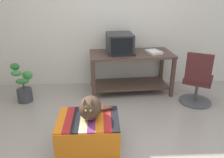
% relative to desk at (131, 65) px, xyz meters
% --- Properties ---
extents(ground_plane, '(14.00, 14.00, 0.00)m').
position_rel_desk_xyz_m(ground_plane, '(-0.33, -1.60, -0.50)').
color(ground_plane, '#9E9389').
extents(back_wall, '(8.00, 0.10, 2.60)m').
position_rel_desk_xyz_m(back_wall, '(-0.33, 0.45, 0.80)').
color(back_wall, silver).
rests_on(back_wall, ground_plane).
extents(desk, '(1.48, 0.77, 0.74)m').
position_rel_desk_xyz_m(desk, '(0.00, 0.00, 0.00)').
color(desk, '#4C382D').
rests_on(desk, ground_plane).
extents(tv_monitor, '(0.47, 0.54, 0.33)m').
position_rel_desk_xyz_m(tv_monitor, '(-0.20, 0.04, 0.39)').
color(tv_monitor, '#28282B').
rests_on(tv_monitor, desk).
extents(keyboard, '(0.42, 0.20, 0.02)m').
position_rel_desk_xyz_m(keyboard, '(-0.15, -0.16, 0.24)').
color(keyboard, black).
rests_on(keyboard, desk).
extents(book, '(0.29, 0.32, 0.04)m').
position_rel_desk_xyz_m(book, '(0.39, -0.02, 0.25)').
color(book, white).
rests_on(book, desk).
extents(ottoman_with_blanket, '(0.69, 0.57, 0.41)m').
position_rel_desk_xyz_m(ottoman_with_blanket, '(-0.69, -1.59, -0.30)').
color(ottoman_with_blanket, tan).
rests_on(ottoman_with_blanket, ground_plane).
extents(cat, '(0.40, 0.41, 0.30)m').
position_rel_desk_xyz_m(cat, '(-0.66, -1.56, 0.03)').
color(cat, '#473323').
rests_on(cat, ottoman_with_blanket).
extents(potted_plant, '(0.36, 0.42, 0.65)m').
position_rel_desk_xyz_m(potted_plant, '(-1.82, -0.31, -0.23)').
color(potted_plant, '#3D3D42').
rests_on(potted_plant, ground_plane).
extents(office_chair, '(0.57, 0.57, 0.89)m').
position_rel_desk_xyz_m(office_chair, '(1.01, -0.54, -0.12)').
color(office_chair, '#4C4C51').
rests_on(office_chair, ground_plane).
extents(pen, '(0.04, 0.14, 0.01)m').
position_rel_desk_xyz_m(pen, '(0.36, 0.07, 0.24)').
color(pen, '#B7B7BC').
rests_on(pen, desk).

